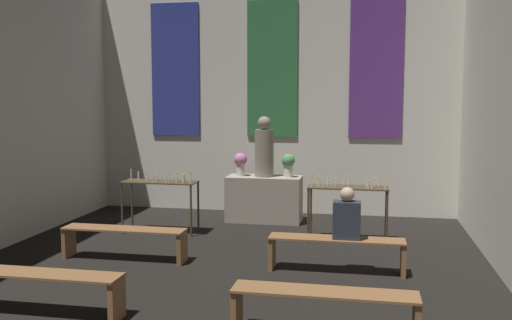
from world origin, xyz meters
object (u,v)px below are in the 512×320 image
flower_vase_right (288,164)px  statue (264,149)px  person_seated (347,216)px  flower_vase_left (241,162)px  candle_rack_left (160,188)px  candle_rack_right (348,194)px  pew_third_left (41,284)px  pew_third_right (324,304)px  pew_back_left (124,237)px  altar (264,199)px  pew_back_right (336,248)px

flower_vase_right → statue: bearing=-180.0°
flower_vase_right → person_seated: (1.19, -2.94, -0.35)m
flower_vase_left → candle_rack_left: flower_vase_left is taller
statue → candle_rack_right: 2.10m
pew_third_left → flower_vase_left: bearing=78.2°
pew_third_right → person_seated: bearing=86.4°
pew_third_left → pew_back_left: (0.00, 2.14, 0.00)m
candle_rack_left → pew_third_left: size_ratio=0.72×
candle_rack_left → candle_rack_right: (3.19, 0.00, 0.00)m
flower_vase_right → flower_vase_left: bearing=180.0°
pew_third_right → pew_back_left: 3.70m
altar → candle_rack_right: size_ratio=1.08×
pew_third_right → altar: bearing=106.6°
altar → pew_third_right: (1.51, -5.08, -0.10)m
flower_vase_right → candle_rack_left: flower_vase_right is taller
pew_back_left → person_seated: 3.19m
pew_third_right → person_seated: size_ratio=2.61×
flower_vase_right → pew_back_left: 3.62m
pew_back_left → candle_rack_right: bearing=28.8°
statue → pew_third_left: bearing=-106.6°
pew_third_left → pew_third_right: (3.02, 0.00, 0.00)m
flower_vase_right → candle_rack_left: bearing=-148.9°
pew_third_right → person_seated: person_seated is taller
candle_rack_left → candle_rack_right: 3.19m
pew_back_right → flower_vase_right: bearing=109.8°
altar → statue: statue is taller
person_seated → pew_back_right: bearing=180.0°
pew_back_left → pew_back_right: size_ratio=1.00×
flower_vase_left → flower_vase_right: 0.91m
candle_rack_right → person_seated: (0.05, -1.71, -0.02)m
altar → flower_vase_right: size_ratio=3.22×
altar → pew_third_right: altar is taller
altar → pew_back_right: size_ratio=0.78×
candle_rack_right → person_seated: 1.71m
statue → pew_third_left: statue is taller
altar → statue: (0.00, 0.00, 0.94)m
altar → person_seated: (1.64, -2.94, 0.33)m
pew_third_right → pew_back_right: size_ratio=1.00×
person_seated → flower_vase_right: bearing=112.0°
pew_back_left → pew_third_left: bearing=-90.0°
flower_vase_left → pew_third_left: (-1.06, -5.08, -0.78)m
pew_back_right → person_seated: 0.45m
pew_third_right → flower_vase_left: bearing=111.2°
candle_rack_right → pew_back_left: candle_rack_right is taller
altar → person_seated: bearing=-60.8°
candle_rack_right → pew_back_right: size_ratio=0.72×
flower_vase_right → pew_back_right: flower_vase_right is taller
pew_third_left → pew_back_left: same height
altar → flower_vase_right: 0.82m
pew_back_left → person_seated: bearing=0.0°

